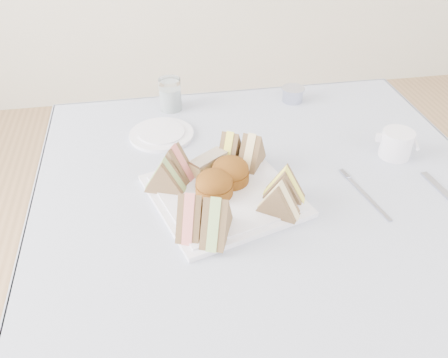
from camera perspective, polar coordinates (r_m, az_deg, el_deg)
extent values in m
cube|color=brown|center=(1.31, 4.47, -14.78)|extent=(0.90, 0.90, 0.74)
cube|color=silver|center=(1.04, 5.41, -1.87)|extent=(1.02, 1.02, 0.01)
cube|color=white|center=(1.02, 0.00, -1.98)|extent=(0.36, 0.36, 0.01)
cylinder|color=brown|center=(1.00, -1.19, -0.65)|extent=(0.09, 0.09, 0.05)
cylinder|color=brown|center=(1.04, 0.76, 0.92)|extent=(0.12, 0.12, 0.06)
cube|color=beige|center=(1.07, -1.86, 1.82)|extent=(0.09, 0.08, 0.04)
cylinder|color=white|center=(1.24, -7.51, 5.34)|extent=(0.22, 0.22, 0.01)
cylinder|color=white|center=(1.35, -6.48, 10.09)|extent=(0.07, 0.07, 0.09)
cylinder|color=#ABAEC8|center=(1.41, 8.26, 9.96)|extent=(0.09, 0.09, 0.04)
cube|color=#ABAEC8|center=(1.07, 16.99, -2.25)|extent=(0.04, 0.16, 0.00)
cylinder|color=white|center=(1.21, 20.04, 3.99)|extent=(0.10, 0.10, 0.07)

